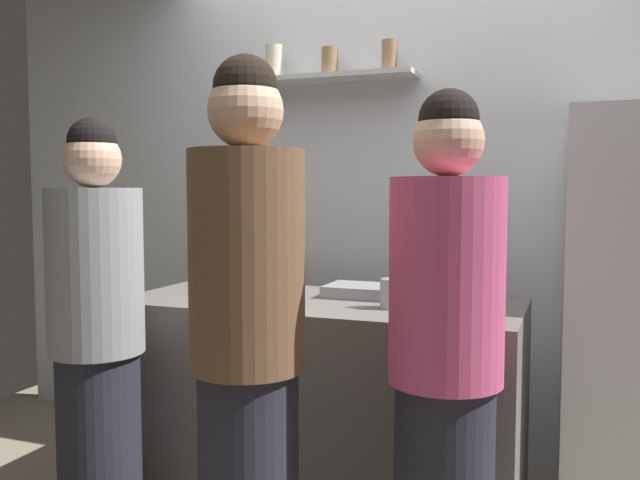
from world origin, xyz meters
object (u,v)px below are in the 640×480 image
at_px(wine_bottle_green_glass, 449,269).
at_px(water_bottle_plastic, 293,283).
at_px(utensil_holder, 392,293).
at_px(baking_pan, 367,291).
at_px(wine_bottle_amber_glass, 494,287).
at_px(person_pink_top, 445,370).
at_px(person_grey_hoodie, 97,343).
at_px(person_brown_jacket, 248,353).

distance_m(wine_bottle_green_glass, water_bottle_plastic, 0.73).
relative_size(utensil_holder, wine_bottle_green_glass, 0.68).
relative_size(baking_pan, wine_bottle_amber_glass, 1.02).
relative_size(wine_bottle_green_glass, water_bottle_plastic, 1.36).
relative_size(utensil_holder, person_pink_top, 0.13).
relative_size(baking_pan, person_grey_hoodie, 0.21).
relative_size(baking_pan, person_brown_jacket, 0.20).
xyz_separation_m(wine_bottle_amber_glass, person_grey_hoodie, (-1.35, -0.40, -0.22)).
bearing_deg(person_grey_hoodie, utensil_holder, -130.59).
xyz_separation_m(utensil_holder, person_grey_hoodie, (-0.96, -0.54, -0.16)).
relative_size(baking_pan, wine_bottle_green_glass, 1.06).
bearing_deg(water_bottle_plastic, person_brown_jacket, -80.36).
distance_m(utensil_holder, person_pink_top, 0.63).
height_order(water_bottle_plastic, person_pink_top, person_pink_top).
distance_m(wine_bottle_green_glass, person_brown_jacket, 1.18).
bearing_deg(person_grey_hoodie, person_brown_jacket, -176.47).
xyz_separation_m(utensil_holder, person_brown_jacket, (-0.24, -0.75, -0.08)).
distance_m(baking_pan, person_brown_jacket, 0.99).
bearing_deg(baking_pan, wine_bottle_amber_glass, -33.52).
bearing_deg(utensil_holder, water_bottle_plastic, -151.02).
bearing_deg(person_grey_hoodie, baking_pan, -115.20).
distance_m(wine_bottle_green_glass, wine_bottle_amber_glass, 0.55).
height_order(wine_bottle_amber_glass, person_pink_top, person_pink_top).
bearing_deg(water_bottle_plastic, person_pink_top, -28.22).
distance_m(wine_bottle_amber_glass, person_grey_hoodie, 1.43).
distance_m(person_brown_jacket, person_grey_hoodie, 0.75).
relative_size(water_bottle_plastic, person_grey_hoodie, 0.15).
xyz_separation_m(utensil_holder, water_bottle_plastic, (-0.34, -0.19, 0.05)).
height_order(utensil_holder, wine_bottle_amber_glass, wine_bottle_amber_glass).
bearing_deg(person_grey_hoodie, person_pink_top, -159.53).
height_order(water_bottle_plastic, person_brown_jacket, person_brown_jacket).
distance_m(baking_pan, wine_bottle_green_glass, 0.36).
relative_size(wine_bottle_amber_glass, person_pink_top, 0.20).
height_order(person_brown_jacket, person_pink_top, person_brown_jacket).
relative_size(person_brown_jacket, person_pink_top, 1.06).
xyz_separation_m(baking_pan, person_grey_hoodie, (-0.78, -0.78, -0.12)).
relative_size(wine_bottle_amber_glass, person_brown_jacket, 0.19).
bearing_deg(person_grey_hoodie, wine_bottle_green_glass, -121.34).
xyz_separation_m(utensil_holder, wine_bottle_amber_glass, (0.40, -0.14, 0.06)).
xyz_separation_m(water_bottle_plastic, person_pink_top, (0.64, -0.34, -0.18)).
distance_m(baking_pan, person_pink_top, 0.91).
height_order(utensil_holder, wine_bottle_green_glass, wine_bottle_green_glass).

